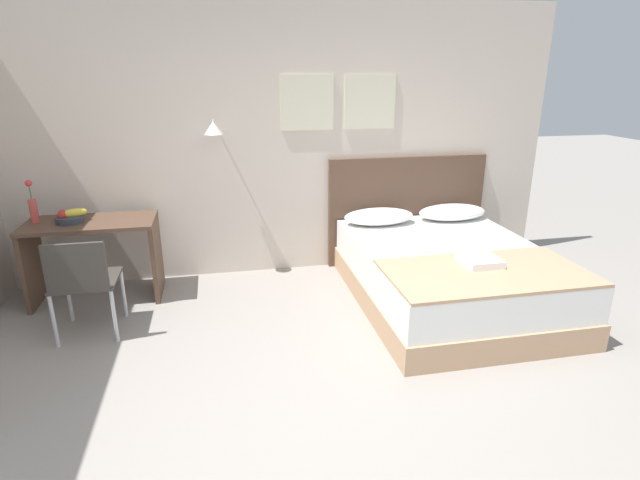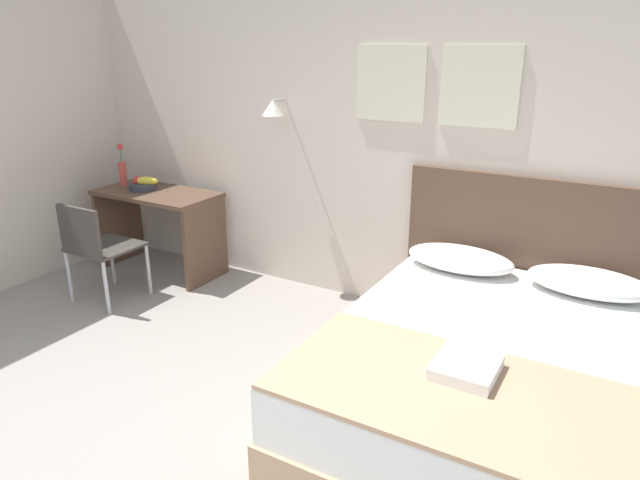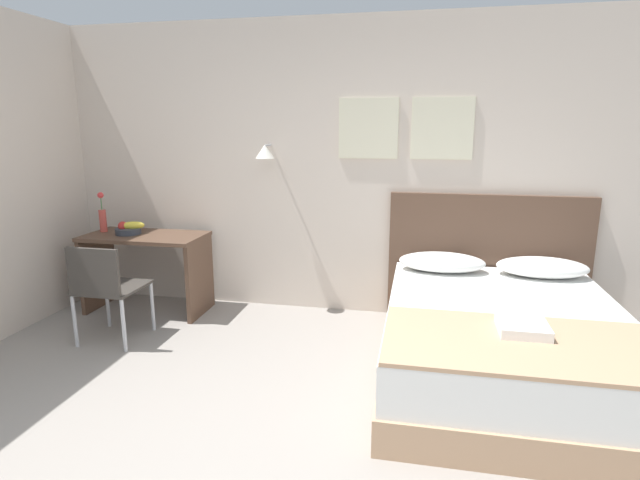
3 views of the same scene
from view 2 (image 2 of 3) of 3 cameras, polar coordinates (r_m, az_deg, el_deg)
The scene contains 11 objects.
wall_back at distance 4.41m, azimuth 2.88°, elevation 10.74°, with size 5.81×0.31×2.65m.
bed at distance 3.29m, azimuth 15.89°, elevation -13.10°, with size 1.59×2.09×0.52m.
headboard at distance 4.11m, azimuth 20.15°, elevation -1.97°, with size 1.71×0.06×1.15m.
pillow_left at distance 3.94m, azimuth 13.82°, elevation -1.84°, with size 0.72×0.37×0.16m.
pillow_right at distance 3.82m, azimuth 25.28°, elevation -3.86°, with size 0.72×0.37×0.16m.
throw_blanket at distance 2.65m, azimuth 12.95°, elevation -14.43°, with size 1.54×0.84×0.02m.
folded_towel_near_foot at distance 2.74m, azimuth 14.39°, elevation -12.25°, with size 0.28×0.30×0.06m.
desk at distance 5.26m, azimuth -15.82°, elevation 2.26°, with size 1.10×0.56×0.74m.
desk_chair at distance 4.75m, azimuth -21.58°, elevation -0.37°, with size 0.47×0.47×0.82m.
fruit_bowl at distance 5.30m, azimuth -17.32°, elevation 5.33°, with size 0.27×0.23×0.12m.
flower_vase at distance 5.53m, azimuth -19.16°, elevation 6.74°, with size 0.07×0.07×0.38m.
Camera 2 is at (2.00, -1.29, 1.98)m, focal length 32.00 mm.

